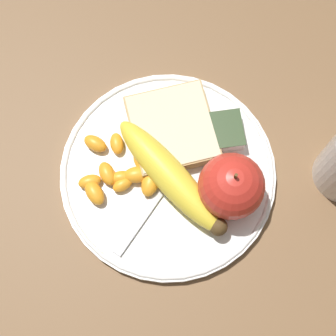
{
  "coord_description": "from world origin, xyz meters",
  "views": [
    {
      "loc": [
        -0.19,
        0.03,
        0.66
      ],
      "look_at": [
        0.0,
        0.0,
        0.03
      ],
      "focal_mm": 60.0,
      "sensor_mm": 36.0,
      "label": 1
    }
  ],
  "objects_px": {
    "apple": "(231,186)",
    "bread_slice": "(172,129)",
    "jam_packet": "(226,131)",
    "fork": "(169,178)",
    "banana": "(173,177)",
    "plate": "(168,174)"
  },
  "relations": [
    {
      "from": "plate",
      "to": "bread_slice",
      "type": "xyz_separation_m",
      "value": [
        0.05,
        -0.01,
        0.02
      ]
    },
    {
      "from": "apple",
      "to": "bread_slice",
      "type": "relative_size",
      "value": 0.76
    },
    {
      "from": "apple",
      "to": "jam_packet",
      "type": "relative_size",
      "value": 1.81
    },
    {
      "from": "plate",
      "to": "bread_slice",
      "type": "bearing_deg",
      "value": -13.64
    },
    {
      "from": "apple",
      "to": "jam_packet",
      "type": "height_order",
      "value": "apple"
    },
    {
      "from": "bread_slice",
      "to": "jam_packet",
      "type": "bearing_deg",
      "value": -100.83
    },
    {
      "from": "plate",
      "to": "banana",
      "type": "distance_m",
      "value": 0.03
    },
    {
      "from": "apple",
      "to": "jam_packet",
      "type": "xyz_separation_m",
      "value": [
        0.08,
        -0.01,
        -0.03
      ]
    },
    {
      "from": "plate",
      "to": "apple",
      "type": "distance_m",
      "value": 0.09
    },
    {
      "from": "banana",
      "to": "bread_slice",
      "type": "height_order",
      "value": "banana"
    },
    {
      "from": "jam_packet",
      "to": "bread_slice",
      "type": "bearing_deg",
      "value": 79.17
    },
    {
      "from": "apple",
      "to": "banana",
      "type": "bearing_deg",
      "value": 67.62
    },
    {
      "from": "jam_packet",
      "to": "fork",
      "type": "bearing_deg",
      "value": 120.89
    },
    {
      "from": "apple",
      "to": "fork",
      "type": "bearing_deg",
      "value": 66.09
    },
    {
      "from": "jam_packet",
      "to": "banana",
      "type": "bearing_deg",
      "value": 124.5
    },
    {
      "from": "plate",
      "to": "fork",
      "type": "height_order",
      "value": "fork"
    },
    {
      "from": "plate",
      "to": "bread_slice",
      "type": "relative_size",
      "value": 2.31
    },
    {
      "from": "apple",
      "to": "bread_slice",
      "type": "height_order",
      "value": "apple"
    },
    {
      "from": "bread_slice",
      "to": "fork",
      "type": "relative_size",
      "value": 0.75
    },
    {
      "from": "apple",
      "to": "fork",
      "type": "height_order",
      "value": "apple"
    },
    {
      "from": "banana",
      "to": "jam_packet",
      "type": "relative_size",
      "value": 3.55
    },
    {
      "from": "apple",
      "to": "jam_packet",
      "type": "bearing_deg",
      "value": -7.56
    }
  ]
}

